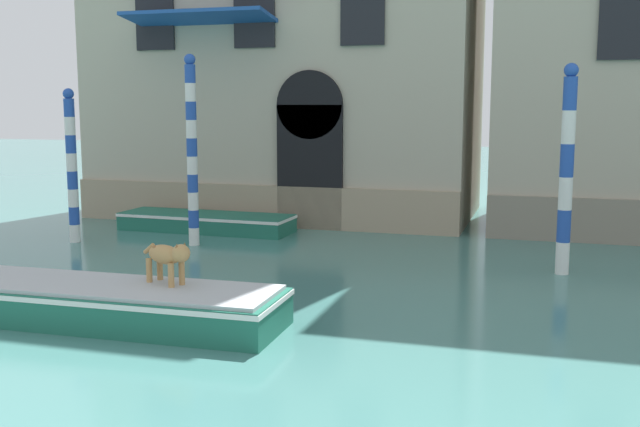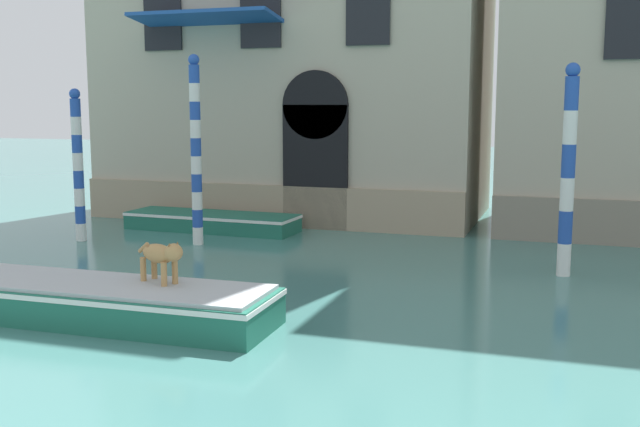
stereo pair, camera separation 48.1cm
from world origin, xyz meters
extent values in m
cube|color=tan|center=(0.31, 16.63, 0.60)|extent=(11.68, 0.16, 1.20)
cube|color=black|center=(1.94, 16.62, 1.75)|extent=(1.90, 0.14, 3.50)
cylinder|color=black|center=(1.94, 16.62, 3.50)|extent=(1.90, 0.14, 1.90)
cube|color=black|center=(-2.80, 16.64, 5.95)|extent=(1.21, 0.10, 1.74)
cube|color=black|center=(0.31, 16.64, 5.95)|extent=(1.21, 0.10, 1.74)
cube|color=black|center=(3.43, 16.64, 5.95)|extent=(1.21, 0.10, 1.74)
cube|color=#1E4C99|center=(-1.11, 15.98, 5.91)|extent=(4.23, 1.40, 0.29)
cube|color=black|center=(9.95, 16.64, 5.37)|extent=(1.12, 0.10, 1.56)
cube|color=#1E6651|center=(1.31, 6.91, 0.29)|extent=(6.38, 1.76, 0.58)
cube|color=white|center=(1.31, 6.91, 0.52)|extent=(6.41, 1.79, 0.08)
cube|color=#B2B7BC|center=(1.31, 6.91, 0.61)|extent=(6.19, 1.63, 0.06)
cylinder|color=tan|center=(2.76, 7.23, 0.84)|extent=(0.10, 0.10, 0.39)
cylinder|color=tan|center=(2.68, 7.03, 0.84)|extent=(0.10, 0.10, 0.39)
cylinder|color=tan|center=(2.25, 7.45, 0.84)|extent=(0.10, 0.10, 0.39)
cylinder|color=tan|center=(2.17, 7.24, 0.84)|extent=(0.10, 0.10, 0.39)
ellipsoid|color=tan|center=(2.47, 7.24, 1.12)|extent=(0.79, 0.57, 0.31)
ellipsoid|color=brown|center=(2.36, 7.28, 1.20)|extent=(0.38, 0.32, 0.11)
sphere|color=tan|center=(2.84, 7.08, 1.19)|extent=(0.29, 0.29, 0.29)
cone|color=brown|center=(2.87, 7.16, 1.30)|extent=(0.09, 0.09, 0.12)
cone|color=brown|center=(2.81, 7.01, 1.30)|extent=(0.09, 0.09, 0.12)
cylinder|color=tan|center=(2.09, 7.39, 1.17)|extent=(0.26, 0.16, 0.21)
cube|color=#1E6651|center=(-0.75, 15.47, 0.25)|extent=(4.94, 1.57, 0.49)
cube|color=white|center=(-0.75, 15.47, 0.43)|extent=(4.97, 1.60, 0.08)
cube|color=#B2B7BC|center=(-0.75, 15.47, 0.22)|extent=(2.72, 1.14, 0.44)
cylinder|color=white|center=(8.71, 12.75, 0.34)|extent=(0.28, 0.28, 0.68)
cylinder|color=#234CAD|center=(8.71, 12.75, 1.02)|extent=(0.28, 0.28, 0.68)
cylinder|color=white|center=(8.71, 12.75, 1.70)|extent=(0.28, 0.28, 0.68)
cylinder|color=#234CAD|center=(8.71, 12.75, 2.38)|extent=(0.28, 0.28, 0.68)
cylinder|color=white|center=(8.71, 12.75, 3.06)|extent=(0.28, 0.28, 0.68)
cylinder|color=#234CAD|center=(8.71, 12.75, 3.74)|extent=(0.28, 0.28, 0.68)
sphere|color=#234CAD|center=(8.71, 12.75, 4.20)|extent=(0.29, 0.29, 0.29)
cylinder|color=white|center=(-3.24, 12.93, 0.23)|extent=(0.26, 0.26, 0.46)
cylinder|color=#234CAD|center=(-3.24, 12.93, 0.69)|extent=(0.26, 0.26, 0.46)
cylinder|color=white|center=(-3.24, 12.93, 1.14)|extent=(0.26, 0.26, 0.46)
cylinder|color=#234CAD|center=(-3.24, 12.93, 1.60)|extent=(0.26, 0.26, 0.46)
cylinder|color=white|center=(-3.24, 12.93, 2.06)|extent=(0.26, 0.26, 0.46)
cylinder|color=#234CAD|center=(-3.24, 12.93, 2.52)|extent=(0.26, 0.26, 0.46)
cylinder|color=white|center=(-3.24, 12.93, 2.98)|extent=(0.26, 0.26, 0.46)
cylinder|color=#234CAD|center=(-3.24, 12.93, 3.43)|extent=(0.26, 0.26, 0.46)
sphere|color=#234CAD|center=(-3.24, 12.93, 3.78)|extent=(0.27, 0.27, 0.27)
cylinder|color=white|center=(-0.11, 13.44, 0.22)|extent=(0.26, 0.26, 0.45)
cylinder|color=#234CAD|center=(-0.11, 13.44, 0.67)|extent=(0.26, 0.26, 0.45)
cylinder|color=white|center=(-0.11, 13.44, 1.12)|extent=(0.26, 0.26, 0.45)
cylinder|color=#234CAD|center=(-0.11, 13.44, 1.57)|extent=(0.26, 0.26, 0.45)
cylinder|color=white|center=(-0.11, 13.44, 2.02)|extent=(0.26, 0.26, 0.45)
cylinder|color=#234CAD|center=(-0.11, 13.44, 2.46)|extent=(0.26, 0.26, 0.45)
cylinder|color=white|center=(-0.11, 13.44, 2.91)|extent=(0.26, 0.26, 0.45)
cylinder|color=#234CAD|center=(-0.11, 13.44, 3.36)|extent=(0.26, 0.26, 0.45)
cylinder|color=white|center=(-0.11, 13.44, 3.81)|extent=(0.26, 0.26, 0.45)
cylinder|color=#234CAD|center=(-0.11, 13.44, 4.26)|extent=(0.26, 0.26, 0.45)
sphere|color=#234CAD|center=(-0.11, 13.44, 4.60)|extent=(0.28, 0.28, 0.28)
camera|label=1|loc=(8.31, -3.38, 3.53)|focal=42.00mm
camera|label=2|loc=(8.77, -3.23, 3.53)|focal=42.00mm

